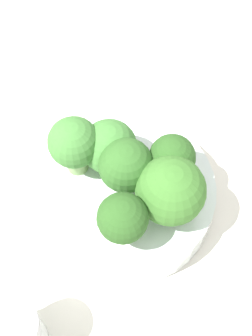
# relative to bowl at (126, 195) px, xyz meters

# --- Properties ---
(ground_plane) EXTENTS (3.00, 3.00, 0.00)m
(ground_plane) POSITION_rel_bowl_xyz_m (0.00, 0.00, -0.02)
(ground_plane) COLOR silver
(bowl) EXTENTS (0.15, 0.15, 0.03)m
(bowl) POSITION_rel_bowl_xyz_m (0.00, 0.00, 0.00)
(bowl) COLOR silver
(bowl) RESTS_ON ground_plane
(broccoli_floret_0) EXTENTS (0.06, 0.06, 0.06)m
(broccoli_floret_0) POSITION_rel_bowl_xyz_m (0.04, 0.02, 0.05)
(broccoli_floret_0) COLOR #8EB770
(broccoli_floret_0) RESTS_ON bowl
(broccoli_floret_1) EXTENTS (0.04, 0.04, 0.06)m
(broccoli_floret_1) POSITION_rel_bowl_xyz_m (0.00, -0.00, 0.05)
(broccoli_floret_1) COLOR #7A9E5B
(broccoli_floret_1) RESTS_ON bowl
(broccoli_floret_2) EXTENTS (0.04, 0.04, 0.05)m
(broccoli_floret_2) POSITION_rel_bowl_xyz_m (0.01, 0.03, 0.05)
(broccoli_floret_2) COLOR #7A9E5B
(broccoli_floret_2) RESTS_ON bowl
(broccoli_floret_3) EXTENTS (0.05, 0.05, 0.05)m
(broccoli_floret_3) POSITION_rel_bowl_xyz_m (-0.03, -0.00, 0.04)
(broccoli_floret_3) COLOR #8EB770
(broccoli_floret_3) RESTS_ON bowl
(broccoli_floret_4) EXTENTS (0.04, 0.04, 0.06)m
(broccoli_floret_4) POSITION_rel_bowl_xyz_m (0.04, -0.03, 0.05)
(broccoli_floret_4) COLOR #84AD66
(broccoli_floret_4) RESTS_ON bowl
(broccoli_floret_5) EXTENTS (0.04, 0.04, 0.06)m
(broccoli_floret_5) POSITION_rel_bowl_xyz_m (-0.04, -0.02, 0.05)
(broccoli_floret_5) COLOR #7A9E5B
(broccoli_floret_5) RESTS_ON bowl
(pepper_shaker) EXTENTS (0.04, 0.04, 0.06)m
(pepper_shaker) POSITION_rel_bowl_xyz_m (0.06, -0.13, 0.01)
(pepper_shaker) COLOR silver
(pepper_shaker) RESTS_ON ground_plane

